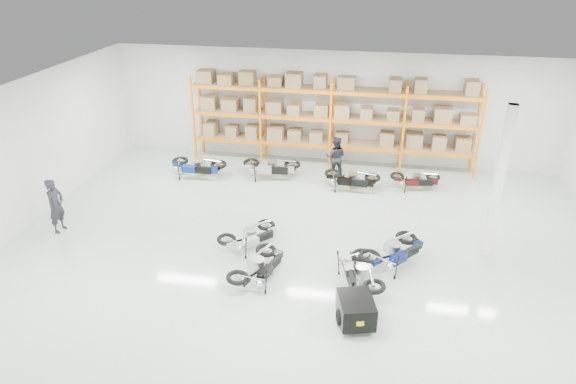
% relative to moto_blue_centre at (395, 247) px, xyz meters
% --- Properties ---
extents(room, '(18.00, 18.00, 18.00)m').
position_rel_moto_blue_centre_xyz_m(room, '(-2.56, 0.56, 1.68)').
color(room, '#A5B8A6').
rests_on(room, ground).
extents(pallet_rack, '(11.28, 0.98, 3.62)m').
position_rel_moto_blue_centre_xyz_m(pallet_rack, '(-2.56, 7.01, 1.68)').
color(pallet_rack, orange).
rests_on(pallet_rack, ground).
extents(structural_column, '(0.25, 0.25, 4.50)m').
position_rel_moto_blue_centre_xyz_m(structural_column, '(2.64, 1.06, 1.68)').
color(structural_column, white).
rests_on(structural_column, ground).
extents(moto_blue_centre, '(1.93, 2.03, 1.22)m').
position_rel_moto_blue_centre_xyz_m(moto_blue_centre, '(0.00, 0.00, 0.00)').
color(moto_blue_centre, '#07134A').
rests_on(moto_blue_centre, ground).
extents(moto_silver_left, '(1.76, 1.81, 1.09)m').
position_rel_moto_blue_centre_xyz_m(moto_silver_left, '(-4.19, 0.17, -0.06)').
color(moto_silver_left, '#AFB2B6').
rests_on(moto_silver_left, ground).
extents(moto_black_far_left, '(1.36, 1.95, 1.15)m').
position_rel_moto_blue_centre_xyz_m(moto_black_far_left, '(-3.56, -1.38, -0.03)').
color(moto_black_far_left, black).
rests_on(moto_black_far_left, ground).
extents(moto_touring_right, '(1.29, 1.91, 1.13)m').
position_rel_moto_blue_centre_xyz_m(moto_touring_right, '(-0.91, -1.12, -0.04)').
color(moto_touring_right, black).
rests_on(moto_touring_right, ground).
extents(trailer, '(1.03, 1.75, 0.71)m').
position_rel_moto_blue_centre_xyz_m(trailer, '(-0.91, -2.72, -0.16)').
color(trailer, black).
rests_on(trailer, ground).
extents(moto_back_a, '(1.96, 1.05, 1.24)m').
position_rel_moto_blue_centre_xyz_m(moto_back_a, '(-7.50, 4.83, 0.01)').
color(moto_back_a, navy).
rests_on(moto_back_a, ground).
extents(moto_back_b, '(1.99, 1.09, 1.25)m').
position_rel_moto_blue_centre_xyz_m(moto_back_b, '(-4.67, 5.26, 0.01)').
color(moto_back_b, '#9EA2A7').
rests_on(moto_back_b, ground).
extents(moto_back_c, '(1.87, 1.06, 1.16)m').
position_rel_moto_blue_centre_xyz_m(moto_back_c, '(-1.55, 4.77, -0.03)').
color(moto_back_c, black).
rests_on(moto_back_c, ground).
extents(moto_back_d, '(1.66, 0.97, 1.02)m').
position_rel_moto_blue_centre_xyz_m(moto_back_d, '(0.80, 5.25, -0.09)').
color(moto_back_d, '#380B0E').
rests_on(moto_back_d, ground).
extents(person_left, '(0.46, 0.67, 1.76)m').
position_rel_moto_blue_centre_xyz_m(person_left, '(-10.36, 0.06, 0.31)').
color(person_left, black).
rests_on(person_left, ground).
extents(person_back, '(0.80, 0.63, 1.62)m').
position_rel_moto_blue_centre_xyz_m(person_back, '(-2.24, 5.81, 0.24)').
color(person_back, black).
rests_on(person_back, ground).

